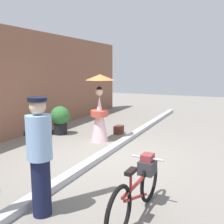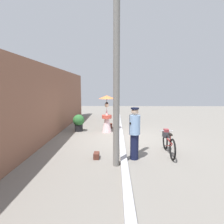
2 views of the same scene
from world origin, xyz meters
TOP-DOWN VIEW (x-y plane):
  - ground_plane at (0.00, 0.00)m, footprint 30.00×30.00m
  - building_wall at (0.00, 3.27)m, footprint 14.00×0.40m
  - sidewalk_curb at (0.00, 0.00)m, footprint 14.00×0.20m
  - bicycle_near_officer at (-1.98, -1.55)m, footprint 1.73×0.48m
  - person_officer at (-2.56, -0.34)m, footprint 0.34×0.34m
  - person_with_parasol at (1.12, 0.70)m, footprint 0.81×0.81m
  - potted_plant_by_door at (1.30, 2.16)m, footprint 0.60×0.59m
  - backpack_on_pavement at (2.11, 0.55)m, footprint 0.32×0.23m
  - backpack_spare at (-2.52, 0.86)m, footprint 0.31×0.17m
  - utility_pole at (-3.06, 0.23)m, footprint 0.18×0.18m

SIDE VIEW (x-z plane):
  - ground_plane at x=0.00m, z-range 0.00..0.00m
  - sidewalk_curb at x=0.00m, z-range 0.00..0.12m
  - backpack_spare at x=-2.52m, z-range 0.00..0.19m
  - backpack_on_pavement at x=2.11m, z-range 0.01..0.26m
  - bicycle_near_officer at x=-1.98m, z-range 0.02..0.80m
  - potted_plant_by_door at x=1.30m, z-range 0.05..0.93m
  - person_officer at x=-2.56m, z-range 0.05..1.69m
  - person_with_parasol at x=1.12m, z-range 0.01..1.87m
  - building_wall at x=0.00m, z-range 0.00..3.19m
  - utility_pole at x=-3.06m, z-range 0.00..4.80m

